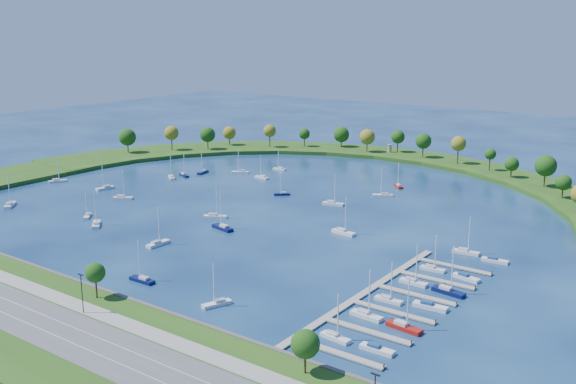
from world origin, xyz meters
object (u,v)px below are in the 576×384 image
Objects in this scene: moored_boat_2 at (123,197)px; moored_boat_17 at (333,203)px; moored_boat_8 at (203,172)px; moored_boat_1 at (88,215)px; docked_boat_0 at (335,336)px; moored_boat_3 at (282,193)px; docked_boat_1 at (377,349)px; moored_boat_4 at (398,185)px; docked_boat_10 at (466,251)px; moored_boat_21 at (142,279)px; docked_boat_8 at (433,268)px; moored_boat_19 at (343,231)px; moored_boat_7 at (158,243)px; docked_boat_7 at (448,290)px; moored_boat_10 at (223,227)px; moored_boat_18 at (105,187)px; docked_boat_4 at (388,299)px; docked_boat_6 at (413,281)px; moored_boat_9 at (215,216)px; moored_boat_20 at (172,177)px; moored_boat_11 at (184,174)px; moored_boat_0 at (240,172)px; docked_boat_3 at (404,326)px; dock_system at (389,299)px; docked_boat_11 at (495,260)px; moored_boat_6 at (96,223)px; moored_boat_14 at (279,168)px; moored_boat_5 at (383,195)px; docked_boat_9 at (466,277)px; harbor_tower at (390,148)px; moored_boat_13 at (262,177)px; moored_boat_16 at (10,204)px; docked_boat_5 at (430,306)px; docked_boat_2 at (366,314)px; moored_boat_12 at (217,302)px.

moored_boat_2 is 87.19m from moored_boat_17.
moored_boat_8 is 83.91m from moored_boat_17.
moored_boat_1 is 0.92× the size of docked_boat_0.
moored_boat_3 is at bearing 64.91° from moored_boat_8.
moored_boat_1 is 141.84m from docked_boat_1.
docked_boat_10 is at bearing 175.03° from moored_boat_4.
moored_boat_21 is 1.10× the size of docked_boat_8.
moored_boat_19 is 1.08× the size of docked_boat_10.
docked_boat_7 is (92.82, 17.48, 0.02)m from moored_boat_7.
moored_boat_2 is at bearing 5.24° from moored_boat_10.
moored_boat_7 is 1.05× the size of moored_boat_18.
docked_boat_4 is 0.93× the size of docked_boat_6.
moored_boat_9 is 64.89m from moored_boat_21.
moored_boat_20 is (-4.20, -16.92, 0.01)m from moored_boat_8.
moored_boat_0 is at bearing 70.61° from moored_boat_11.
dock_system is at bearing 135.24° from docked_boat_3.
docked_boat_8 is (0.00, 27.86, -0.00)m from docked_boat_4.
moored_boat_9 is (42.14, -65.19, 0.01)m from moored_boat_0.
moored_boat_20 is 163.77m from docked_boat_11.
moored_boat_9 is at bearing 177.61° from docked_boat_7.
docked_boat_0 reaches higher than docked_boat_4.
docked_boat_4 is (145.53, -85.98, -0.01)m from moored_boat_8.
moored_boat_6 is 115.17m from moored_boat_14.
moored_boat_5 is 94.15m from docked_boat_9.
moored_boat_5 is at bearing -15.50° from moored_boat_7.
moored_boat_3 is 0.76× the size of moored_boat_6.
moored_boat_14 is at bearing 141.37° from docked_boat_8.
moored_boat_6 is at bearing -46.22° from moored_boat_11.
docked_boat_3 is (99.15, -86.39, 0.09)m from moored_boat_3.
moored_boat_3 is 78.73m from moored_boat_18.
docked_boat_10 is at bearing 95.82° from docked_boat_1.
moored_boat_7 is at bearing -125.94° from moored_boat_19.
docked_boat_4 reaches higher than harbor_tower.
docked_boat_9 is (160.17, -42.18, -0.29)m from moored_boat_20.
harbor_tower is at bearing 164.06° from moored_boat_18.
moored_boat_8 is at bearing 156.22° from docked_boat_6.
moored_boat_4 is 120.72m from docked_boat_7.
moored_boat_7 is at bearing 114.03° from moored_boat_13.
moored_boat_18 reaches higher than moored_boat_1.
moored_boat_13 is 0.99× the size of docked_boat_4.
moored_boat_13 reaches higher than docked_boat_8.
moored_boat_5 is at bearing 136.40° from docked_boat_11.
docked_boat_3 is 39.27m from docked_boat_9.
moored_boat_16 reaches higher than docked_boat_5.
moored_boat_0 reaches higher than moored_boat_1.
docked_boat_4 is at bearing 96.18° from docked_boat_0.
docked_boat_2 is (82.33, -8.54, -0.01)m from moored_boat_7.
moored_boat_12 is 165.65m from moored_boat_14.
docked_boat_4 is at bearing 94.39° from docked_boat_2.
moored_boat_14 reaches higher than docked_boat_9.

